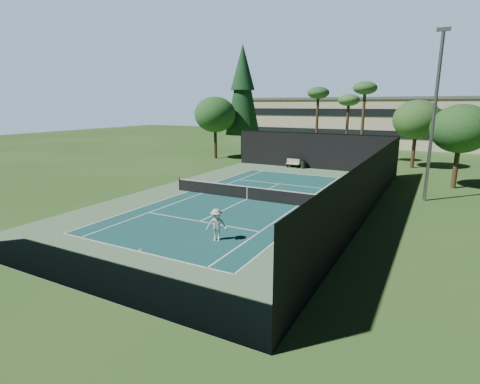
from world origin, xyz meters
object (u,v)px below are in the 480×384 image
at_px(tennis_ball_a, 88,239).
at_px(tennis_ball_c, 279,192).
at_px(tennis_ball_b, 226,185).
at_px(trash_bin, 303,164).
at_px(park_bench, 293,163).
at_px(tennis_net, 247,192).
at_px(tennis_ball_d, 224,180).
at_px(player, 217,225).

distance_m(tennis_ball_a, tennis_ball_c, 15.86).
bearing_deg(tennis_ball_c, tennis_ball_b, 177.50).
bearing_deg(tennis_ball_c, trash_bin, 99.83).
distance_m(tennis_ball_b, park_bench, 12.22).
bearing_deg(tennis_ball_c, tennis_net, -111.79).
xyz_separation_m(tennis_ball_b, tennis_ball_c, (5.22, -0.23, -0.00)).
distance_m(tennis_ball_b, tennis_ball_d, 2.40).
relative_size(tennis_net, player, 7.32).
bearing_deg(trash_bin, tennis_ball_d, -113.65).
xyz_separation_m(player, trash_bin, (-3.52, 24.29, -0.40)).
bearing_deg(trash_bin, tennis_net, -86.88).
height_order(player, park_bench, player).
bearing_deg(trash_bin, tennis_ball_b, -104.30).
bearing_deg(tennis_ball_c, tennis_ball_d, 161.31).
distance_m(player, tennis_ball_a, 7.00).
height_order(tennis_ball_b, tennis_ball_c, tennis_ball_b).
bearing_deg(player, tennis_net, 82.04).
relative_size(tennis_ball_b, trash_bin, 0.08).
relative_size(tennis_net, tennis_ball_a, 189.92).
xyz_separation_m(tennis_ball_c, tennis_ball_d, (-6.56, 2.22, -0.00)).
bearing_deg(tennis_net, tennis_ball_d, 134.09).
bearing_deg(tennis_ball_d, trash_bin, 66.35).
xyz_separation_m(tennis_ball_a, tennis_ball_b, (-0.42, 15.35, 0.00)).
relative_size(tennis_ball_c, trash_bin, 0.07).
height_order(player, tennis_ball_b, player).
relative_size(player, trash_bin, 1.87).
bearing_deg(tennis_ball_d, tennis_ball_a, -84.19).
relative_size(tennis_ball_a, park_bench, 0.05).
relative_size(tennis_ball_a, tennis_ball_d, 1.02).
distance_m(player, trash_bin, 24.54).
relative_size(tennis_ball_b, tennis_ball_c, 1.10).
bearing_deg(tennis_ball_a, park_bench, 86.97).
relative_size(tennis_net, tennis_ball_d, 193.61).
bearing_deg(tennis_ball_a, tennis_ball_b, 91.57).
bearing_deg(player, park_bench, 76.07).
distance_m(park_bench, trash_bin, 1.21).
relative_size(tennis_net, tennis_ball_c, 188.71).
distance_m(player, park_bench, 24.71).
xyz_separation_m(tennis_net, tennis_ball_d, (-5.27, 5.44, -0.52)).
height_order(tennis_ball_b, tennis_ball_d, tennis_ball_b).
xyz_separation_m(player, tennis_ball_d, (-7.95, 14.18, -0.85)).
xyz_separation_m(tennis_net, tennis_ball_b, (-3.93, 3.45, -0.52)).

